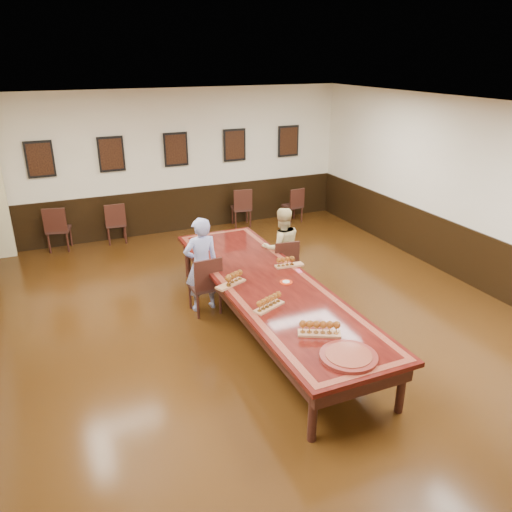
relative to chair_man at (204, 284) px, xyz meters
name	(u,v)px	position (x,y,z in m)	size (l,w,h in m)	color
floor	(269,329)	(0.71, -0.92, -0.50)	(8.00, 10.00, 0.02)	black
ceiling	(272,109)	(0.71, -0.92, 2.72)	(8.00, 10.00, 0.02)	white
wall_back	(176,162)	(0.71, 4.09, 1.11)	(8.00, 0.02, 3.20)	beige
wall_right	(484,198)	(4.72, -0.92, 1.11)	(0.02, 10.00, 3.20)	beige
chair_man	(204,284)	(0.00, 0.00, 0.00)	(0.46, 0.50, 0.97)	#301A15
chair_woman	(283,263)	(1.54, 0.30, -0.03)	(0.43, 0.47, 0.92)	#301A15
spare_chair_a	(58,228)	(-1.95, 3.85, 0.00)	(0.45, 0.49, 0.97)	#301A15
spare_chair_b	(115,222)	(-0.78, 3.84, -0.03)	(0.43, 0.46, 0.91)	#301A15
spare_chair_c	(241,207)	(2.16, 3.78, -0.02)	(0.44, 0.48, 0.94)	#301A15
spare_chair_d	(293,205)	(3.44, 3.57, -0.06)	(0.40, 0.44, 0.86)	#301A15
person_man	(201,265)	(0.00, 0.10, 0.29)	(0.57, 0.37, 1.55)	#4D5DC2
person_woman	(282,248)	(1.56, 0.39, 0.23)	(0.72, 0.56, 1.44)	beige
pink_phone	(299,271)	(1.31, -0.70, 0.27)	(0.07, 0.14, 0.01)	#CC4468
wainscoting	(270,299)	(0.71, -0.92, 0.01)	(8.00, 10.00, 1.00)	black
conference_table	(270,292)	(0.71, -0.92, 0.12)	(1.40, 5.00, 0.76)	black
posters	(176,149)	(0.71, 4.02, 1.41)	(6.14, 0.04, 0.74)	black
flight_a	(232,280)	(0.19, -0.74, 0.35)	(0.51, 0.33, 0.18)	#A06A43
flight_b	(288,262)	(1.24, -0.46, 0.34)	(0.46, 0.17, 0.17)	#A06A43
flight_c	(269,303)	(0.38, -1.60, 0.35)	(0.49, 0.32, 0.18)	#A06A43
flight_d	(320,329)	(0.65, -2.45, 0.35)	(0.52, 0.37, 0.19)	#A06A43
red_plate_grp	(286,282)	(0.94, -0.99, 0.27)	(0.19, 0.19, 0.02)	red
carved_platter	(349,356)	(0.69, -3.01, 0.29)	(0.80, 0.80, 0.05)	#561511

